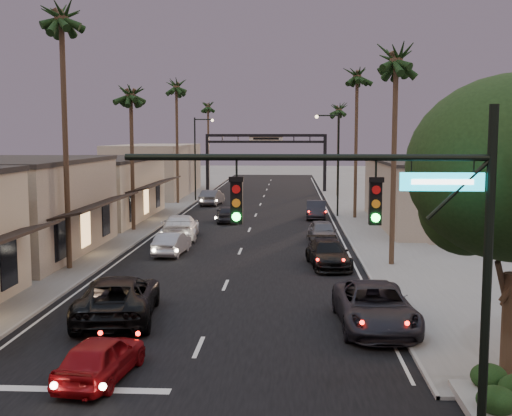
# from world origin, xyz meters

# --- Properties ---
(ground) EXTENTS (200.00, 200.00, 0.00)m
(ground) POSITION_xyz_m (0.00, 40.00, 0.00)
(ground) COLOR slate
(ground) RESTS_ON ground
(road) EXTENTS (14.00, 120.00, 0.02)m
(road) POSITION_xyz_m (0.00, 45.00, 0.00)
(road) COLOR black
(road) RESTS_ON ground
(sidewalk_left) EXTENTS (5.00, 92.00, 0.12)m
(sidewalk_left) POSITION_xyz_m (-9.50, 52.00, 0.06)
(sidewalk_left) COLOR slate
(sidewalk_left) RESTS_ON ground
(sidewalk_right) EXTENTS (5.00, 92.00, 0.12)m
(sidewalk_right) POSITION_xyz_m (9.50, 52.00, 0.06)
(sidewalk_right) COLOR slate
(sidewalk_right) RESTS_ON ground
(storefront_mid) EXTENTS (8.00, 14.00, 5.50)m
(storefront_mid) POSITION_xyz_m (-13.00, 26.00, 2.75)
(storefront_mid) COLOR gray
(storefront_mid) RESTS_ON ground
(storefront_far) EXTENTS (8.00, 16.00, 5.00)m
(storefront_far) POSITION_xyz_m (-13.00, 42.00, 2.50)
(storefront_far) COLOR #BAAC8E
(storefront_far) RESTS_ON ground
(storefront_dist) EXTENTS (8.00, 20.00, 6.00)m
(storefront_dist) POSITION_xyz_m (-13.00, 65.00, 3.00)
(storefront_dist) COLOR gray
(storefront_dist) RESTS_ON ground
(building_right) EXTENTS (8.00, 18.00, 5.00)m
(building_right) POSITION_xyz_m (14.00, 40.00, 2.50)
(building_right) COLOR gray
(building_right) RESTS_ON ground
(traffic_signal) EXTENTS (8.51, 0.22, 7.80)m
(traffic_signal) POSITION_xyz_m (5.69, 4.00, 5.08)
(traffic_signal) COLOR black
(traffic_signal) RESTS_ON ground
(planter) EXTENTS (2.20, 2.60, 0.24)m
(planter) POSITION_xyz_m (8.60, 5.50, 0.00)
(planter) COLOR gray
(planter) RESTS_ON ground
(arch) EXTENTS (15.20, 0.40, 7.27)m
(arch) POSITION_xyz_m (0.00, 70.00, 5.53)
(arch) COLOR black
(arch) RESTS_ON ground
(streetlight_right) EXTENTS (2.13, 0.30, 9.00)m
(streetlight_right) POSITION_xyz_m (6.92, 45.00, 5.33)
(streetlight_right) COLOR black
(streetlight_right) RESTS_ON ground
(streetlight_left) EXTENTS (2.13, 0.30, 9.00)m
(streetlight_left) POSITION_xyz_m (-6.92, 58.00, 5.33)
(streetlight_left) COLOR black
(streetlight_left) RESTS_ON ground
(palm_lb) EXTENTS (3.20, 3.20, 15.20)m
(palm_lb) POSITION_xyz_m (-8.60, 22.00, 13.39)
(palm_lb) COLOR #38281C
(palm_lb) RESTS_ON ground
(palm_lc) EXTENTS (3.20, 3.20, 12.20)m
(palm_lc) POSITION_xyz_m (-8.60, 36.00, 10.47)
(palm_lc) COLOR #38281C
(palm_lc) RESTS_ON ground
(palm_ld) EXTENTS (3.20, 3.20, 14.20)m
(palm_ld) POSITION_xyz_m (-8.60, 55.00, 12.42)
(palm_ld) COLOR #38281C
(palm_ld) RESTS_ON ground
(palm_ra) EXTENTS (3.20, 3.20, 13.20)m
(palm_ra) POSITION_xyz_m (8.60, 24.00, 11.44)
(palm_ra) COLOR #38281C
(palm_ra) RESTS_ON ground
(palm_rb) EXTENTS (3.20, 3.20, 14.20)m
(palm_rb) POSITION_xyz_m (8.60, 44.00, 12.42)
(palm_rb) COLOR #38281C
(palm_rb) RESTS_ON ground
(palm_rc) EXTENTS (3.20, 3.20, 12.20)m
(palm_rc) POSITION_xyz_m (8.60, 64.00, 10.47)
(palm_rc) COLOR #38281C
(palm_rc) RESTS_ON ground
(palm_far) EXTENTS (3.20, 3.20, 13.20)m
(palm_far) POSITION_xyz_m (-8.30, 78.00, 11.44)
(palm_far) COLOR #38281C
(palm_far) RESTS_ON ground
(oncoming_red) EXTENTS (2.08, 4.11, 1.34)m
(oncoming_red) POSITION_xyz_m (-2.44, 7.00, 0.67)
(oncoming_red) COLOR maroon
(oncoming_red) RESTS_ON ground
(oncoming_pickup) EXTENTS (3.57, 6.45, 1.71)m
(oncoming_pickup) POSITION_xyz_m (-3.59, 13.20, 0.85)
(oncoming_pickup) COLOR black
(oncoming_pickup) RESTS_ON ground
(oncoming_silver) EXTENTS (1.76, 4.22, 1.36)m
(oncoming_silver) POSITION_xyz_m (-4.00, 26.70, 0.68)
(oncoming_silver) COLOR gray
(oncoming_silver) RESTS_ON ground
(oncoming_white) EXTENTS (2.88, 5.99, 1.68)m
(oncoming_white) POSITION_xyz_m (-4.48, 32.53, 0.84)
(oncoming_white) COLOR silver
(oncoming_white) RESTS_ON ground
(oncoming_dgrey) EXTENTS (2.10, 4.30, 1.41)m
(oncoming_dgrey) POSITION_xyz_m (-2.11, 41.14, 0.71)
(oncoming_dgrey) COLOR black
(oncoming_dgrey) RESTS_ON ground
(oncoming_grey_far) EXTENTS (2.18, 4.92, 1.57)m
(oncoming_grey_far) POSITION_xyz_m (-4.93, 54.09, 0.79)
(oncoming_grey_far) COLOR #424247
(oncoming_grey_far) RESTS_ON ground
(curbside_near) EXTENTS (2.90, 5.93, 1.62)m
(curbside_near) POSITION_xyz_m (6.20, 12.52, 0.81)
(curbside_near) COLOR black
(curbside_near) RESTS_ON ground
(curbside_black) EXTENTS (2.57, 5.15, 1.44)m
(curbside_black) POSITION_xyz_m (5.12, 23.57, 0.72)
(curbside_black) COLOR black
(curbside_black) RESTS_ON ground
(curbside_grey) EXTENTS (1.99, 4.41, 1.47)m
(curbside_grey) POSITION_xyz_m (5.23, 31.53, 0.73)
(curbside_grey) COLOR #55565B
(curbside_grey) RESTS_ON ground
(curbside_far) EXTENTS (1.81, 4.69, 1.52)m
(curbside_far) POSITION_xyz_m (5.30, 44.01, 0.76)
(curbside_far) COLOR black
(curbside_far) RESTS_ON ground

